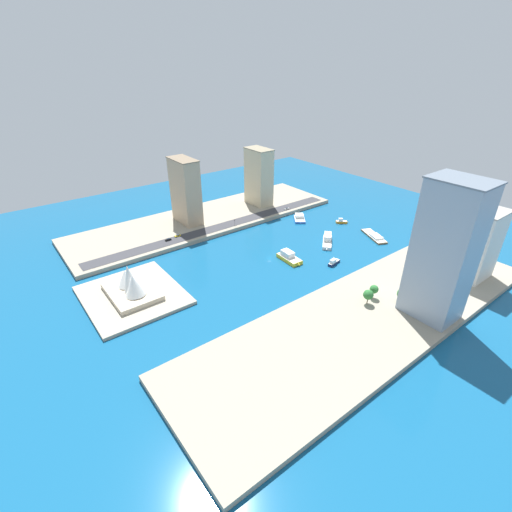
% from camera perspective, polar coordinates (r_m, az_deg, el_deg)
% --- Properties ---
extents(ground_plane, '(440.00, 440.00, 0.00)m').
position_cam_1_polar(ground_plane, '(269.05, 2.08, -0.36)').
color(ground_plane, '#145684').
extents(quay_west, '(70.00, 240.00, 3.13)m').
position_cam_1_polar(quay_west, '(218.66, 17.12, -8.86)').
color(quay_west, '#9E937F').
rests_on(quay_west, ground_plane).
extents(quay_east, '(70.00, 240.00, 3.13)m').
position_cam_1_polar(quay_east, '(334.35, -7.61, 5.68)').
color(quay_east, '#9E937F').
rests_on(quay_east, ground_plane).
extents(peninsula_point, '(61.16, 54.94, 2.00)m').
position_cam_1_polar(peninsula_point, '(239.07, -18.48, -5.75)').
color(peninsula_point, '#A89E89').
rests_on(peninsula_point, ground_plane).
extents(road_strip, '(12.45, 228.00, 0.15)m').
position_cam_1_polar(road_strip, '(314.03, -5.31, 4.60)').
color(road_strip, '#38383D').
rests_on(road_strip, quay_east).
extents(ferry_yellow_fast, '(21.83, 9.64, 6.55)m').
position_cam_1_polar(ferry_yellow_fast, '(266.43, 5.12, -0.18)').
color(ferry_yellow_fast, yellow).
rests_on(ferry_yellow_fast, ground_plane).
extents(water_taxi_orange, '(9.13, 9.98, 4.38)m').
position_cam_1_polar(water_taxi_orange, '(335.09, 13.07, 5.22)').
color(water_taxi_orange, orange).
rests_on(water_taxi_orange, ground_plane).
extents(ferry_white_commuter, '(19.87, 21.32, 6.65)m').
position_cam_1_polar(ferry_white_commuter, '(295.02, 10.96, 2.41)').
color(ferry_white_commuter, silver).
rests_on(ferry_white_commuter, ground_plane).
extents(patrol_launch_navy, '(4.98, 12.73, 4.37)m').
position_cam_1_polar(patrol_launch_navy, '(266.33, 11.94, -0.93)').
color(patrol_launch_navy, '#1E284C').
rests_on(patrol_launch_navy, ground_plane).
extents(catamaran_blue, '(18.89, 17.55, 4.47)m').
position_cam_1_polar(catamaran_blue, '(335.49, 6.72, 5.85)').
color(catamaran_blue, blue).
rests_on(catamaran_blue, ground_plane).
extents(barge_flat_brown, '(29.27, 19.24, 2.85)m').
position_cam_1_polar(barge_flat_brown, '(314.90, 17.81, 2.93)').
color(barge_flat_brown, brown).
rests_on(barge_flat_brown, ground_plane).
extents(apartment_midrise_tan, '(30.30, 15.29, 54.29)m').
position_cam_1_polar(apartment_midrise_tan, '(318.65, -10.84, 9.80)').
color(apartment_midrise_tan, tan).
rests_on(apartment_midrise_tan, quay_east).
extents(office_block_beige, '(27.22, 15.94, 52.75)m').
position_cam_1_polar(office_block_beige, '(355.90, 0.42, 12.12)').
color(office_block_beige, '#C6B793').
rests_on(office_block_beige, quay_east).
extents(hotel_broad_white, '(19.76, 24.86, 45.50)m').
position_cam_1_polar(hotel_broad_white, '(270.41, 31.09, 1.60)').
color(hotel_broad_white, silver).
rests_on(hotel_broad_white, quay_west).
extents(tower_tall_glass, '(28.83, 22.18, 76.59)m').
position_cam_1_polar(tower_tall_glass, '(211.89, 27.05, 0.56)').
color(tower_tall_glass, '#8C9EB2').
rests_on(tower_tall_glass, quay_west).
extents(suv_black, '(1.82, 4.84, 1.71)m').
position_cam_1_polar(suv_black, '(295.40, -13.39, 2.50)').
color(suv_black, black).
rests_on(suv_black, road_strip).
extents(van_white, '(2.10, 4.66, 1.55)m').
position_cam_1_polar(van_white, '(349.66, 4.77, 7.31)').
color(van_white, black).
rests_on(van_white, road_strip).
extents(taxi_yellow_cab, '(2.02, 5.02, 1.57)m').
position_cam_1_polar(taxi_yellow_cab, '(300.49, -12.00, 3.10)').
color(taxi_yellow_cab, black).
rests_on(taxi_yellow_cab, road_strip).
extents(traffic_light_waterfront, '(0.36, 0.36, 6.50)m').
position_cam_1_polar(traffic_light_waterfront, '(310.95, -3.30, 5.28)').
color(traffic_light_waterfront, black).
rests_on(traffic_light_waterfront, quay_east).
extents(opera_landmark, '(36.64, 26.17, 20.10)m').
position_cam_1_polar(opera_landmark, '(235.00, -18.74, -4.25)').
color(opera_landmark, '#BCAD93').
rests_on(opera_landmark, peninsula_point).
extents(park_tree_cluster, '(19.68, 22.27, 9.98)m').
position_cam_1_polar(park_tree_cluster, '(226.50, 19.49, -5.44)').
color(park_tree_cluster, brown).
rests_on(park_tree_cluster, quay_west).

